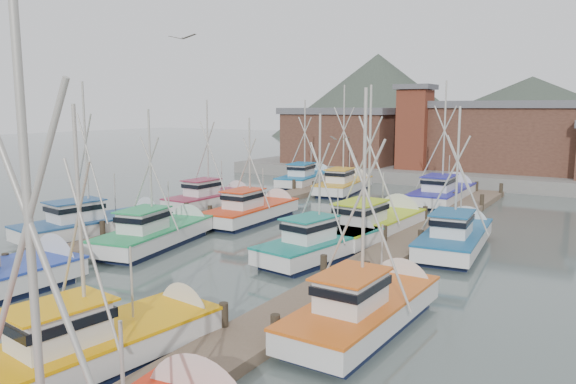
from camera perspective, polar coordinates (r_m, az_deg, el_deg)
The scene contains 22 objects.
ground at distance 29.41m, azimuth -4.98°, elevation -6.20°, with size 260.00×260.00×0.00m, color #465450.
dock_left at distance 36.73m, azimuth -10.07°, elevation -2.96°, with size 2.30×46.00×1.50m.
dock_right at distance 29.59m, azimuth 10.85°, elevation -5.81°, with size 2.30×46.00×1.50m.
quay at distance 62.59m, azimuth 15.50°, elevation 1.99°, with size 44.00×16.00×1.20m, color gray.
shed_left at distance 64.32m, azimuth 5.63°, elevation 5.78°, with size 12.72×8.48×6.20m.
shed_center at distance 60.91m, azimuth 21.11°, elevation 5.41°, with size 14.84×9.54×6.90m.
lookout_tower at distance 59.01m, azimuth 12.74°, elevation 6.53°, with size 3.60×3.60×8.50m.
distant_hills at distance 148.63m, azimuth 19.89°, elevation 5.24°, with size 175.00×140.00×42.00m.
boat_1 at distance 17.80m, azimuth -17.87°, elevation -14.40°, with size 3.69×8.72×8.28m.
boat_4 at distance 31.56m, azimuth -12.88°, elevation -4.09°, with size 4.08×8.95×8.11m.
boat_5 at distance 28.49m, azimuth 3.97°, elevation -5.27°, with size 3.81×8.62×7.86m.
boat_6 at distance 35.00m, azimuth -18.46°, elevation -3.06°, with size 4.35×9.56×9.73m.
boat_7 at distance 19.94m, azimuth 8.31°, elevation -11.50°, with size 3.55×8.43×8.80m.
boat_8 at distance 37.46m, azimuth -3.30°, elevation -1.89°, with size 3.09×8.71×7.54m.
boat_9 at distance 33.50m, azimuth 8.75°, elevation -3.23°, with size 3.95×10.24×9.67m.
boat_10 at distance 42.72m, azimuth -7.49°, elevation -0.63°, with size 3.53×8.35×8.68m.
boat_11 at distance 31.24m, azimuth 16.74°, elevation -4.37°, with size 3.54×9.07×8.32m.
boat_12 at distance 50.00m, azimuth 5.87°, elevation 0.75°, with size 4.00×9.25×10.14m.
boat_13 at distance 46.71m, azimuth 15.62°, elevation -0.08°, with size 4.22×10.14×10.46m.
boat_14 at distance 54.42m, azimuth 1.98°, elevation 1.43°, with size 4.00×9.37×8.95m.
gull_near at distance 26.61m, azimuth -10.69°, elevation 15.16°, with size 1.54×0.60×0.24m.
gull_far at distance 32.30m, azimuth 5.25°, elevation 5.43°, with size 1.46×0.64×0.24m.
Camera 1 is at (16.91, -22.86, 7.52)m, focal length 35.00 mm.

